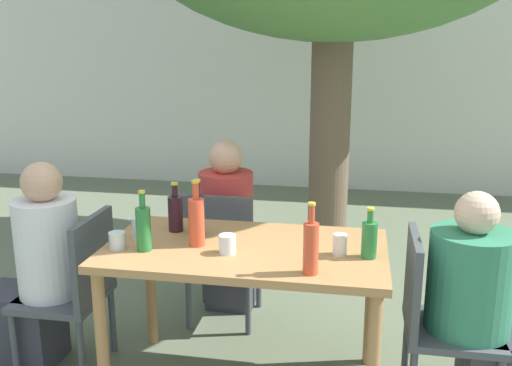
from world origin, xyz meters
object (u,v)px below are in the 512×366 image
at_px(drinking_glass_3, 117,240).
at_px(person_seated_1, 485,317).
at_px(wine_bottle_5, 198,214).
at_px(drinking_glass_0, 227,244).
at_px(person_seated_0, 36,277).
at_px(green_bottle_0, 369,238).
at_px(drinking_glass_1, 340,245).
at_px(soda_bottle_1, 311,246).
at_px(soda_bottle_3, 196,220).
at_px(wine_bottle_4, 175,212).
at_px(drinking_glass_2, 139,229).
at_px(dining_table_front, 245,264).
at_px(patio_chair_1, 434,314).
at_px(patio_chair_2, 221,251).
at_px(green_bottle_2, 143,227).
at_px(person_seated_2, 230,235).
at_px(patio_chair_0, 76,285).

bearing_deg(drinking_glass_3, person_seated_1, 4.70).
distance_m(wine_bottle_5, drinking_glass_0, 0.32).
xyz_separation_m(person_seated_0, green_bottle_0, (1.77, -0.04, 0.35)).
xyz_separation_m(wine_bottle_5, drinking_glass_1, (0.74, -0.15, -0.07)).
distance_m(soda_bottle_1, soda_bottle_3, 0.64).
relative_size(wine_bottle_4, drinking_glass_2, 2.24).
distance_m(dining_table_front, drinking_glass_1, 0.49).
bearing_deg(wine_bottle_5, drinking_glass_0, -47.22).
distance_m(dining_table_front, drinking_glass_0, 0.19).
bearing_deg(green_bottle_0, patio_chair_1, 7.44).
relative_size(patio_chair_1, patio_chair_2, 1.00).
bearing_deg(soda_bottle_3, wine_bottle_4, 131.79).
xyz_separation_m(dining_table_front, green_bottle_2, (-0.47, -0.14, 0.21)).
xyz_separation_m(dining_table_front, drinking_glass_2, (-0.55, -0.01, 0.16)).
distance_m(person_seated_2, drinking_glass_2, 0.96).
height_order(person_seated_2, green_bottle_0, person_seated_2).
height_order(green_bottle_2, drinking_glass_1, green_bottle_2).
height_order(patio_chair_1, soda_bottle_1, soda_bottle_1).
relative_size(soda_bottle_1, wine_bottle_5, 1.07).
distance_m(dining_table_front, patio_chair_0, 0.95).
distance_m(wine_bottle_4, drinking_glass_2, 0.23).
relative_size(patio_chair_0, green_bottle_0, 3.59).
bearing_deg(patio_chair_0, soda_bottle_1, 77.58).
xyz_separation_m(person_seated_1, wine_bottle_4, (-1.57, 0.16, 0.38)).
bearing_deg(dining_table_front, drinking_glass_2, -179.26).
bearing_deg(person_seated_2, drinking_glass_0, 102.48).
height_order(patio_chair_2, drinking_glass_3, patio_chair_2).
distance_m(patio_chair_1, drinking_glass_0, 1.05).
bearing_deg(person_seated_0, person_seated_2, 134.02).
xyz_separation_m(patio_chair_0, patio_chair_1, (1.86, 0.00, 0.00)).
distance_m(green_bottle_0, drinking_glass_0, 0.67).
bearing_deg(wine_bottle_4, dining_table_front, -21.72).
height_order(patio_chair_1, drinking_glass_0, patio_chair_1).
height_order(patio_chair_0, drinking_glass_2, drinking_glass_2).
bearing_deg(drinking_glass_0, drinking_glass_3, -176.07).
bearing_deg(patio_chair_1, soda_bottle_1, 115.84).
height_order(green_bottle_2, drinking_glass_2, green_bottle_2).
bearing_deg(green_bottle_2, green_bottle_0, 5.23).
bearing_deg(drinking_glass_1, drinking_glass_3, -174.06).
relative_size(patio_chair_2, green_bottle_0, 3.59).
bearing_deg(drinking_glass_2, drinking_glass_3, -113.14).
distance_m(person_seated_1, drinking_glass_3, 1.81).
bearing_deg(patio_chair_0, person_seated_2, 142.75).
xyz_separation_m(green_bottle_0, drinking_glass_2, (-1.15, 0.04, -0.04)).
height_order(green_bottle_0, soda_bottle_1, soda_bottle_1).
height_order(drinking_glass_1, drinking_glass_3, drinking_glass_1).
xyz_separation_m(patio_chair_2, drinking_glass_1, (0.75, -0.66, 0.34)).
relative_size(soda_bottle_3, drinking_glass_0, 3.61).
height_order(dining_table_front, patio_chair_1, patio_chair_1).
relative_size(soda_bottle_1, drinking_glass_1, 3.13).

